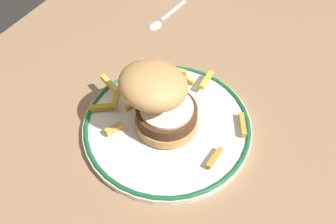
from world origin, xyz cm
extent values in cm
cube|color=#9A7652|center=(0.00, 0.00, -2.00)|extent=(126.18, 87.41, 4.00)
cylinder|color=white|center=(2.37, -0.15, 0.60)|extent=(28.87, 28.87, 1.20)
torus|color=#196033|center=(2.37, -0.15, 1.20)|extent=(28.47, 28.47, 0.80)
cylinder|color=tan|center=(2.17, 0.07, 2.50)|extent=(10.59, 10.59, 1.80)
cylinder|color=#4F2F1B|center=(2.17, 0.07, 4.50)|extent=(10.07, 10.07, 2.20)
cylinder|color=white|center=(2.17, 0.07, 5.85)|extent=(8.70, 8.70, 0.50)
ellipsoid|color=yellow|center=(2.33, 0.57, 6.52)|extent=(2.60, 2.60, 1.40)
ellipsoid|color=tan|center=(1.65, 2.03, 10.57)|extent=(15.36, 15.10, 6.86)
cube|color=gold|center=(-3.54, 6.79, 2.09)|extent=(3.20, 2.16, 0.99)
cube|color=gold|center=(-0.76, 11.28, 2.04)|extent=(3.39, 4.01, 0.89)
cube|color=gold|center=(-0.35, -10.08, 2.00)|extent=(4.28, 1.04, 0.80)
cube|color=gold|center=(11.79, 9.30, 3.60)|extent=(2.44, 3.66, 0.80)
cube|color=gold|center=(3.38, 6.95, 1.95)|extent=(4.50, 2.34, 0.71)
cube|color=gold|center=(12.41, 3.89, 3.51)|extent=(1.45, 3.65, 0.77)
cube|color=gold|center=(10.05, 9.44, 1.97)|extent=(0.76, 4.77, 0.74)
cube|color=#EABB44|center=(3.16, 12.33, 3.81)|extent=(2.56, 4.73, 0.88)
cube|color=gold|center=(4.17, 7.14, 4.09)|extent=(1.35, 4.77, 1.00)
cube|color=gold|center=(8.28, -11.24, 2.01)|extent=(4.41, 3.04, 0.82)
cube|color=gold|center=(13.59, -1.61, 2.89)|extent=(4.40, 1.00, 0.86)
cube|color=gold|center=(6.54, 9.01, 2.00)|extent=(1.51, 3.22, 0.79)
cube|color=gold|center=(6.24, 7.93, 2.87)|extent=(1.38, 3.50, 0.85)
cube|color=gold|center=(12.99, 2.06, 1.95)|extent=(1.43, 3.49, 0.71)
cube|color=gold|center=(0.90, 9.39, 3.72)|extent=(3.01, 2.11, 0.85)
cube|color=silver|center=(31.97, 15.93, 0.20)|extent=(9.03, 1.76, 0.32)
ellipsoid|color=silver|center=(25.01, 16.68, 0.40)|extent=(3.86, 2.97, 0.90)
camera|label=1|loc=(-31.46, -20.27, 53.08)|focal=40.85mm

